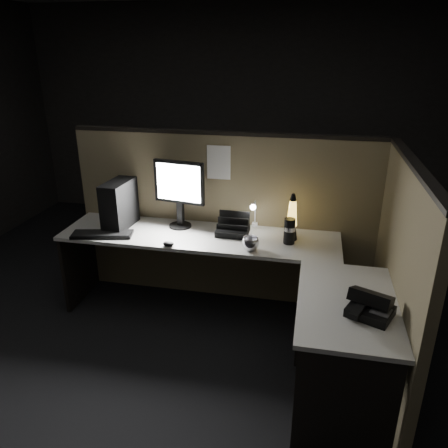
% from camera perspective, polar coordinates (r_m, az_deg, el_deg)
% --- Properties ---
extents(floor, '(6.00, 6.00, 0.00)m').
position_cam_1_polar(floor, '(3.46, -3.17, -16.76)').
color(floor, black).
rests_on(floor, ground).
extents(room_shell, '(6.00, 6.00, 6.00)m').
position_cam_1_polar(room_shell, '(2.75, -3.89, 10.55)').
color(room_shell, silver).
rests_on(room_shell, ground).
extents(partition_back, '(2.66, 0.06, 1.50)m').
position_cam_1_polar(partition_back, '(3.87, 0.11, 0.58)').
color(partition_back, brown).
rests_on(partition_back, ground).
extents(partition_right, '(0.06, 1.66, 1.50)m').
position_cam_1_polar(partition_right, '(3.10, 21.68, -6.81)').
color(partition_right, brown).
rests_on(partition_right, ground).
extents(desk, '(2.60, 1.60, 0.73)m').
position_cam_1_polar(desk, '(3.31, 0.77, -6.61)').
color(desk, '#BAB9B0').
rests_on(desk, ground).
extents(pc_tower, '(0.20, 0.39, 0.40)m').
position_cam_1_polar(pc_tower, '(3.81, -13.51, 2.50)').
color(pc_tower, black).
rests_on(pc_tower, desk).
extents(monitor, '(0.45, 0.19, 0.58)m').
position_cam_1_polar(monitor, '(3.69, -5.87, 4.75)').
color(monitor, black).
rests_on(monitor, desk).
extents(keyboard, '(0.51, 0.26, 0.02)m').
position_cam_1_polar(keyboard, '(3.72, -15.62, -1.32)').
color(keyboard, black).
rests_on(keyboard, desk).
extents(mouse, '(0.09, 0.07, 0.04)m').
position_cam_1_polar(mouse, '(3.43, -7.28, -2.59)').
color(mouse, black).
rests_on(mouse, desk).
extents(clip_lamp, '(0.05, 0.19, 0.25)m').
position_cam_1_polar(clip_lamp, '(3.67, 3.93, 1.39)').
color(clip_lamp, white).
rests_on(clip_lamp, desk).
extents(organizer, '(0.26, 0.23, 0.20)m').
position_cam_1_polar(organizer, '(3.62, 1.19, -0.58)').
color(organizer, black).
rests_on(organizer, desk).
extents(lava_lamp, '(0.10, 0.10, 0.38)m').
position_cam_1_polar(lava_lamp, '(3.51, 8.85, 0.44)').
color(lava_lamp, black).
rests_on(lava_lamp, desk).
extents(travel_mug, '(0.09, 0.09, 0.21)m').
position_cam_1_polar(travel_mug, '(3.45, 8.54, -0.93)').
color(travel_mug, black).
rests_on(travel_mug, desk).
extents(steel_mug, '(0.17, 0.17, 0.10)m').
position_cam_1_polar(steel_mug, '(3.33, 3.47, -2.61)').
color(steel_mug, '#BAB9C1').
rests_on(steel_mug, desk).
extents(figurine, '(0.05, 0.05, 0.05)m').
position_cam_1_polar(figurine, '(3.61, 8.76, -0.94)').
color(figurine, '#F9A127').
rests_on(figurine, desk).
extents(pinned_paper, '(0.20, 0.00, 0.29)m').
position_cam_1_polar(pinned_paper, '(3.69, -0.69, 8.03)').
color(pinned_paper, white).
rests_on(pinned_paper, partition_back).
extents(desk_phone, '(0.30, 0.30, 0.14)m').
position_cam_1_polar(desk_phone, '(2.69, 18.50, -10.09)').
color(desk_phone, black).
rests_on(desk_phone, desk).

